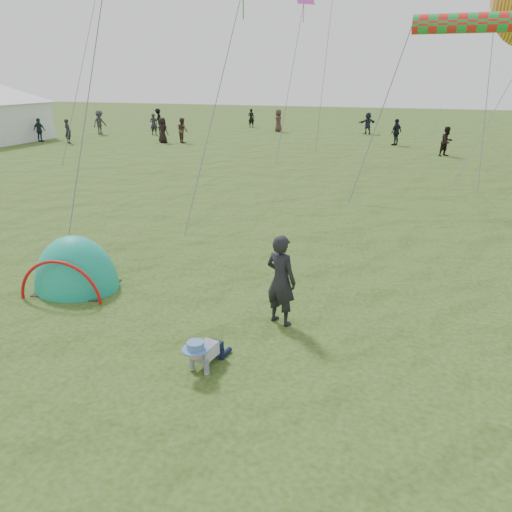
% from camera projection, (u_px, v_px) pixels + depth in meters
% --- Properties ---
extents(ground, '(140.00, 140.00, 0.00)m').
position_uv_depth(ground, '(128.00, 384.00, 7.37)').
color(ground, '#26430D').
extents(crawling_toddler, '(0.63, 0.82, 0.57)m').
position_uv_depth(crawling_toddler, '(204.00, 352.00, 7.70)').
color(crawling_toddler, black).
rests_on(crawling_toddler, ground).
extents(popup_tent, '(2.02, 1.75, 2.34)m').
position_uv_depth(popup_tent, '(78.00, 288.00, 10.71)').
color(popup_tent, '#089386').
rests_on(popup_tent, ground).
extents(standing_adult, '(0.72, 0.60, 1.69)m').
position_uv_depth(standing_adult, '(281.00, 280.00, 8.94)').
color(standing_adult, black).
rests_on(standing_adult, ground).
extents(crowd_person_0, '(0.65, 0.49, 1.59)m').
position_uv_depth(crowd_person_0, '(154.00, 124.00, 38.09)').
color(crowd_person_0, '#21202A').
rests_on(crowd_person_0, ground).
extents(crowd_person_3, '(0.95, 1.29, 1.79)m').
position_uv_depth(crowd_person_3, '(100.00, 123.00, 38.36)').
color(crowd_person_3, '#323238').
rests_on(crowd_person_3, ground).
extents(crowd_person_4, '(0.91, 1.02, 1.75)m').
position_uv_depth(crowd_person_4, '(279.00, 121.00, 40.20)').
color(crowd_person_4, '#432B29').
rests_on(crowd_person_4, ground).
extents(crowd_person_5, '(1.46, 1.37, 1.64)m').
position_uv_depth(crowd_person_5, '(368.00, 123.00, 38.60)').
color(crowd_person_5, '#242939').
rests_on(crowd_person_5, ground).
extents(crowd_person_6, '(0.68, 0.59, 1.59)m').
position_uv_depth(crowd_person_6, '(68.00, 131.00, 33.35)').
color(crowd_person_6, black).
rests_on(crowd_person_6, ground).
extents(crowd_person_7, '(0.99, 1.00, 1.63)m').
position_uv_depth(crowd_person_7, '(447.00, 141.00, 27.99)').
color(crowd_person_7, black).
rests_on(crowd_person_7, ground).
extents(crowd_person_8, '(0.87, 1.06, 1.69)m').
position_uv_depth(crowd_person_8, '(396.00, 132.00, 32.33)').
color(crowd_person_8, black).
rests_on(crowd_person_8, ground).
extents(crowd_person_12, '(0.59, 0.40, 1.59)m').
position_uv_depth(crowd_person_12, '(251.00, 118.00, 43.65)').
color(crowd_person_12, black).
rests_on(crowd_person_12, ground).
extents(crowd_person_13, '(1.01, 0.99, 1.65)m').
position_uv_depth(crowd_person_13, '(183.00, 130.00, 33.66)').
color(crowd_person_13, '#45332B').
rests_on(crowd_person_13, ground).
extents(crowd_person_14, '(0.93, 0.40, 1.58)m').
position_uv_depth(crowd_person_14, '(39.00, 130.00, 34.04)').
color(crowd_person_14, '#1D2931').
rests_on(crowd_person_14, ground).
extents(crowd_person_15, '(0.80, 1.15, 1.63)m').
position_uv_depth(crowd_person_15, '(158.00, 118.00, 43.24)').
color(crowd_person_15, black).
rests_on(crowd_person_15, ground).
extents(crowd_person_16, '(0.91, 0.70, 1.65)m').
position_uv_depth(crowd_person_16, '(163.00, 130.00, 33.59)').
color(crowd_person_16, black).
rests_on(crowd_person_16, ground).
extents(rainbow_tube_kite, '(5.35, 0.64, 0.64)m').
position_uv_depth(rainbow_tube_kite, '(497.00, 22.00, 16.35)').
color(rainbow_tube_kite, red).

